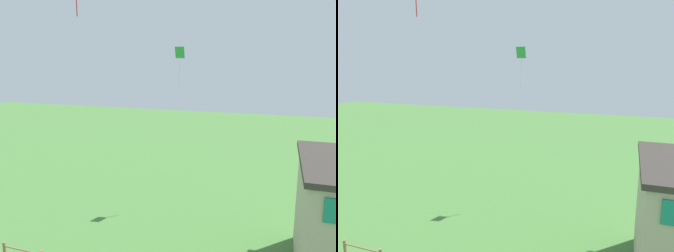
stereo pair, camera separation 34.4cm
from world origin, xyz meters
TOP-DOWN VIEW (x-y plane):
  - kite_green_diamond at (-1.94, 17.07)m, footprint 0.66×0.52m

SIDE VIEW (x-z plane):
  - kite_green_diamond at x=-1.94m, z-range 8.36..11.09m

